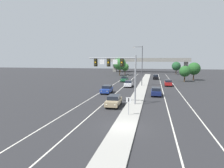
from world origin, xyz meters
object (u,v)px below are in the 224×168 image
(car_receding_black, at_px, (156,77))
(tree_far_left_c, at_px, (121,63))
(tree_far_left_b, at_px, (125,67))
(car_receding_red, at_px, (168,83))
(car_oncoming_tan, at_px, (114,101))
(tree_far_right_b, at_px, (194,69))
(car_oncoming_green, at_px, (124,79))
(tree_far_right_a, at_px, (185,71))
(tree_far_left_a, at_px, (120,64))
(overhead_signal_mast, at_px, (119,68))
(car_receding_navy, at_px, (156,91))
(tree_far_right_c, at_px, (176,66))
(car_oncoming_white, at_px, (129,84))
(street_lamp_median, at_px, (141,63))
(median_sign_post, at_px, (129,103))
(car_oncoming_blue, at_px, (107,89))

(car_receding_black, height_order, tree_far_left_c, tree_far_left_c)
(tree_far_left_b, bearing_deg, car_receding_red, -65.75)
(car_oncoming_tan, distance_m, tree_far_right_b, 44.63)
(car_oncoming_green, bearing_deg, tree_far_right_b, 21.43)
(tree_far_right_a, bearing_deg, tree_far_left_a, 141.20)
(overhead_signal_mast, height_order, car_receding_navy, overhead_signal_mast)
(tree_far_right_c, xyz_separation_m, tree_far_left_b, (-23.10, -5.22, -0.42))
(car_oncoming_tan, bearing_deg, tree_far_left_c, 98.89)
(overhead_signal_mast, xyz_separation_m, car_receding_black, (5.78, 40.74, -4.67))
(car_receding_red, bearing_deg, car_oncoming_white, -158.09)
(car_receding_black, xyz_separation_m, tree_far_left_b, (-13.73, 20.02, 2.55))
(tree_far_left_a, distance_m, tree_far_right_c, 27.28)
(car_oncoming_tan, distance_m, tree_far_right_c, 69.16)
(tree_far_left_b, bearing_deg, tree_far_right_b, -39.79)
(tree_far_left_a, bearing_deg, overhead_signal_mast, -80.22)
(tree_far_right_c, distance_m, tree_far_right_a, 31.17)
(car_receding_navy, relative_size, car_receding_red, 0.99)
(street_lamp_median, bearing_deg, car_receding_red, 15.32)
(median_sign_post, relative_size, car_oncoming_white, 0.49)
(car_oncoming_blue, relative_size, car_receding_navy, 1.01)
(tree_far_left_a, bearing_deg, car_oncoming_green, -76.40)
(car_oncoming_green, distance_m, tree_far_right_b, 23.35)
(tree_far_right_a, bearing_deg, overhead_signal_mast, -112.52)
(tree_far_left_c, bearing_deg, car_receding_navy, -74.96)
(car_oncoming_blue, height_order, tree_far_right_a, tree_far_right_a)
(street_lamp_median, xyz_separation_m, tree_far_right_a, (12.49, 13.22, -2.60))
(car_oncoming_tan, relative_size, tree_far_left_b, 0.87)
(car_receding_navy, relative_size, tree_far_right_b, 0.76)
(median_sign_post, relative_size, street_lamp_median, 0.22)
(car_receding_red, bearing_deg, overhead_signal_mast, -110.61)
(car_receding_navy, height_order, tree_far_left_a, tree_far_left_a)
(car_oncoming_green, xyz_separation_m, tree_far_left_a, (-5.59, 23.10, 4.26))
(overhead_signal_mast, bearing_deg, car_oncoming_green, 96.85)
(tree_far_left_a, xyz_separation_m, tree_far_right_a, (23.73, -19.08, -1.89))
(tree_far_right_c, distance_m, tree_far_left_b, 23.68)
(car_oncoming_green, bearing_deg, median_sign_post, -80.71)
(car_oncoming_tan, xyz_separation_m, car_oncoming_green, (-3.27, 32.14, 0.00))
(tree_far_left_b, bearing_deg, car_oncoming_blue, -85.69)
(car_oncoming_white, distance_m, tree_far_left_a, 35.60)
(tree_far_left_a, bearing_deg, street_lamp_median, -70.81)
(car_receding_red, bearing_deg, car_oncoming_blue, -132.33)
(median_sign_post, bearing_deg, tree_far_left_a, 100.97)
(median_sign_post, distance_m, car_oncoming_green, 37.31)
(overhead_signal_mast, relative_size, car_oncoming_blue, 1.60)
(street_lamp_median, relative_size, car_oncoming_green, 2.22)
(tree_far_left_c, bearing_deg, tree_far_right_c, -20.95)
(car_receding_navy, bearing_deg, tree_far_right_a, 71.50)
(tree_far_left_a, distance_m, tree_far_right_b, 30.87)
(car_oncoming_green, xyz_separation_m, tree_far_left_c, (-8.93, 45.81, 4.22))
(overhead_signal_mast, xyz_separation_m, car_receding_navy, (5.65, 8.56, -4.67))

